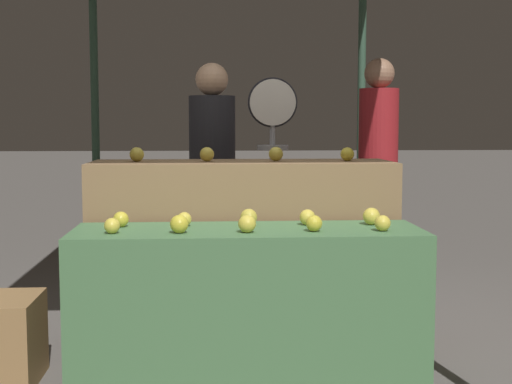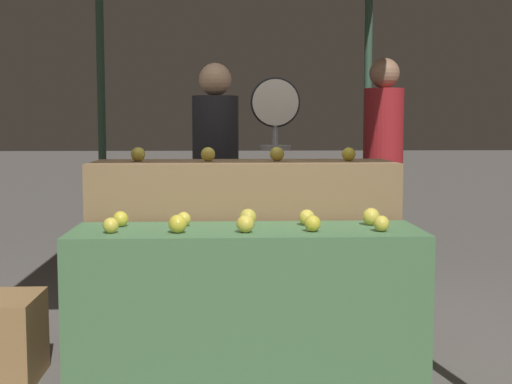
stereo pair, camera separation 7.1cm
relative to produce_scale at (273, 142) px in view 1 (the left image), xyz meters
name	(u,v)px [view 1 (the left image)]	position (x,y,z in m)	size (l,w,h in m)	color
ground_plane	(248,383)	(-0.22, -1.18, -1.16)	(60.00, 60.00, 0.00)	#66605B
display_counter_front	(248,307)	(-0.22, -1.18, -0.77)	(1.69, 0.55, 0.77)	#4C7A4C
display_counter_back	(242,255)	(-0.22, -0.58, -0.63)	(1.69, 0.55, 1.06)	olive
apple_front_0	(112,226)	(-0.86, -1.29, -0.35)	(0.07, 0.07, 0.07)	yellow
apple_front_1	(179,224)	(-0.55, -1.29, -0.35)	(0.09, 0.09, 0.09)	gold
apple_front_2	(247,224)	(-0.23, -1.30, -0.35)	(0.08, 0.08, 0.08)	yellow
apple_front_3	(314,223)	(0.08, -1.28, -0.35)	(0.08, 0.08, 0.08)	gold
apple_front_4	(383,223)	(0.41, -1.29, -0.35)	(0.08, 0.08, 0.08)	yellow
apple_front_5	(121,219)	(-0.84, -1.08, -0.35)	(0.08, 0.08, 0.08)	gold
apple_front_6	(184,219)	(-0.53, -1.07, -0.35)	(0.07, 0.07, 0.07)	yellow
apple_front_7	(249,217)	(-0.21, -1.07, -0.35)	(0.08, 0.08, 0.08)	gold
apple_front_8	(307,217)	(0.08, -1.07, -0.35)	(0.08, 0.08, 0.08)	yellow
apple_front_9	(371,216)	(0.40, -1.08, -0.35)	(0.09, 0.09, 0.09)	yellow
apple_back_0	(137,154)	(-0.81, -0.57, -0.05)	(0.08, 0.08, 0.08)	gold
apple_back_1	(207,154)	(-0.42, -0.58, -0.05)	(0.08, 0.08, 0.08)	yellow
apple_back_2	(276,154)	(-0.03, -0.58, -0.05)	(0.08, 0.08, 0.08)	gold
apple_back_3	(347,154)	(0.37, -0.59, -0.06)	(0.08, 0.08, 0.08)	gold
produce_scale	(273,142)	(0.00, 0.00, 0.00)	(0.32, 0.20, 1.57)	#99999E
person_vendor_at_scale	(212,166)	(-0.39, 0.27, -0.17)	(0.34, 0.34, 1.68)	#2D2D38
person_customer_left	(378,152)	(0.91, 0.94, -0.11)	(0.42, 0.42, 1.78)	#2D2D38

